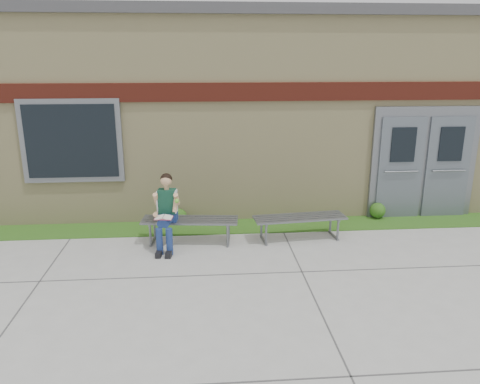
{
  "coord_description": "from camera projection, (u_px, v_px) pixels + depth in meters",
  "views": [
    {
      "loc": [
        -0.51,
        -6.09,
        3.25
      ],
      "look_at": [
        0.12,
        1.7,
        0.98
      ],
      "focal_mm": 35.0,
      "sensor_mm": 36.0,
      "label": 1
    }
  ],
  "objects": [
    {
      "name": "ground",
      "position": [
        241.0,
        290.0,
        6.77
      ],
      "size": [
        80.0,
        80.0,
        0.0
      ],
      "primitive_type": "plane",
      "color": "#9E9E99",
      "rests_on": "ground"
    },
    {
      "name": "bench_left",
      "position": [
        190.0,
        224.0,
        8.41
      ],
      "size": [
        1.75,
        0.64,
        0.45
      ],
      "rotation": [
        0.0,
        0.0,
        -0.1
      ],
      "color": "slate",
      "rests_on": "ground"
    },
    {
      "name": "shrub_mid",
      "position": [
        179.0,
        216.0,
        9.38
      ],
      "size": [
        0.3,
        0.3,
        0.3
      ],
      "primitive_type": "sphere",
      "color": "#215015",
      "rests_on": "grass_strip"
    },
    {
      "name": "shrub_east",
      "position": [
        378.0,
        210.0,
        9.69
      ],
      "size": [
        0.32,
        0.32,
        0.32
      ],
      "primitive_type": "sphere",
      "color": "#215015",
      "rests_on": "grass_strip"
    },
    {
      "name": "school_building",
      "position": [
        222.0,
        103.0,
        11.92
      ],
      "size": [
        16.2,
        6.22,
        4.2
      ],
      "color": "beige",
      "rests_on": "ground"
    },
    {
      "name": "grass_strip",
      "position": [
        230.0,
        227.0,
        9.26
      ],
      "size": [
        16.0,
        0.8,
        0.02
      ],
      "primitive_type": "cube",
      "color": "#215015",
      "rests_on": "ground"
    },
    {
      "name": "girl",
      "position": [
        166.0,
        210.0,
        8.09
      ],
      "size": [
        0.47,
        0.81,
        1.31
      ],
      "rotation": [
        0.0,
        0.0,
        -0.13
      ],
      "color": "navy",
      "rests_on": "ground"
    },
    {
      "name": "bench_right",
      "position": [
        300.0,
        222.0,
        8.56
      ],
      "size": [
        1.72,
        0.63,
        0.44
      ],
      "rotation": [
        0.0,
        0.0,
        0.1
      ],
      "color": "slate",
      "rests_on": "ground"
    }
  ]
}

